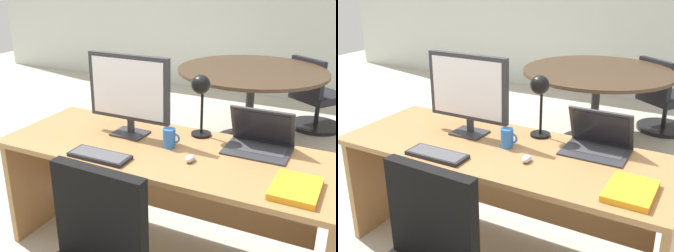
# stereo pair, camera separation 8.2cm
# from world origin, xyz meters

# --- Properties ---
(ground) EXTENTS (12.00, 12.00, 0.00)m
(ground) POSITION_xyz_m (0.00, 1.50, 0.00)
(ground) COLOR #B7B2A3
(desk) EXTENTS (1.88, 0.71, 0.72)m
(desk) POSITION_xyz_m (0.00, 0.05, 0.51)
(desk) COLOR #9E7042
(desk) RESTS_ON ground
(monitor) EXTENTS (0.52, 0.16, 0.48)m
(monitor) POSITION_xyz_m (-0.28, 0.09, 1.00)
(monitor) COLOR #2D2D33
(monitor) RESTS_ON desk
(laptop) EXTENTS (0.35, 0.26, 0.23)m
(laptop) POSITION_xyz_m (0.47, 0.23, 0.79)
(laptop) COLOR #2D2D33
(laptop) RESTS_ON desk
(keyboard) EXTENTS (0.34, 0.13, 0.02)m
(keyboard) POSITION_xyz_m (-0.25, -0.26, 0.73)
(keyboard) COLOR black
(keyboard) RESTS_ON desk
(mouse) EXTENTS (0.04, 0.08, 0.03)m
(mouse) POSITION_xyz_m (0.19, -0.09, 0.74)
(mouse) COLOR #B7BABF
(mouse) RESTS_ON desk
(desk_lamp) EXTENTS (0.12, 0.14, 0.38)m
(desk_lamp) POSITION_xyz_m (0.11, 0.24, 0.99)
(desk_lamp) COLOR black
(desk_lamp) RESTS_ON desk
(book) EXTENTS (0.21, 0.27, 0.03)m
(book) POSITION_xyz_m (0.74, -0.16, 0.74)
(book) COLOR orange
(book) RESTS_ON desk
(coffee_mug) EXTENTS (0.10, 0.07, 0.11)m
(coffee_mug) POSITION_xyz_m (0.01, 0.03, 0.78)
(coffee_mug) COLOR blue
(coffee_mug) RESTS_ON desk
(meeting_table) EXTENTS (1.42, 1.42, 0.76)m
(meeting_table) POSITION_xyz_m (-0.05, 1.93, 0.58)
(meeting_table) COLOR black
(meeting_table) RESTS_ON ground
(meeting_chair_near) EXTENTS (0.64, 0.65, 0.80)m
(meeting_chair_near) POSITION_xyz_m (0.48, 2.65, 0.31)
(meeting_chair_near) COLOR black
(meeting_chair_near) RESTS_ON ground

